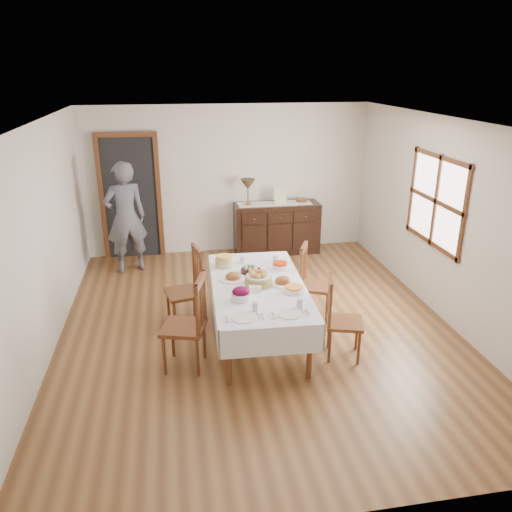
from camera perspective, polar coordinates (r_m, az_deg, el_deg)
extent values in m
plane|color=brown|center=(6.59, 0.15, -8.06)|extent=(6.00, 6.00, 0.00)
cube|color=white|center=(5.79, 0.17, 15.07)|extent=(5.00, 6.00, 0.02)
cube|color=beige|center=(8.94, -3.20, 8.65)|extent=(5.00, 0.02, 2.60)
cube|color=beige|center=(3.42, 9.10, -12.84)|extent=(5.00, 0.02, 2.60)
cube|color=beige|center=(6.17, -23.38, 1.31)|extent=(0.02, 6.00, 2.60)
cube|color=beige|center=(6.93, 21.02, 3.67)|extent=(0.02, 6.00, 2.60)
cube|color=white|center=(7.12, 19.96, 5.92)|extent=(0.02, 1.30, 1.10)
cube|color=#5B3018|center=(7.11, 19.87, 5.92)|extent=(0.03, 1.46, 1.26)
cube|color=black|center=(8.92, -14.11, 6.39)|extent=(0.90, 0.06, 2.10)
cube|color=#5B3018|center=(8.91, -14.12, 6.36)|extent=(1.04, 0.08, 2.18)
cube|color=silver|center=(5.99, 0.25, -3.40)|extent=(1.14, 2.16, 0.04)
cylinder|color=#5B3018|center=(5.33, -3.13, -11.40)|extent=(0.06, 0.06, 0.68)
cylinder|color=#5B3018|center=(5.45, 6.15, -10.72)|extent=(0.06, 0.06, 0.68)
cylinder|color=#5B3018|center=(6.94, -4.32, -3.37)|extent=(0.06, 0.06, 0.68)
cylinder|color=#5B3018|center=(7.04, 2.75, -3.00)|extent=(0.06, 0.06, 0.68)
cube|color=silver|center=(6.01, -4.87, -4.91)|extent=(0.11, 2.16, 0.33)
cube|color=silver|center=(6.14, 5.25, -4.34)|extent=(0.11, 2.16, 0.33)
cube|color=silver|center=(5.12, 1.86, -9.75)|extent=(1.10, 0.07, 0.33)
cube|color=silver|center=(7.03, -0.92, -0.92)|extent=(1.10, 0.07, 0.33)
cube|color=#5B3018|center=(5.61, -8.28, -8.09)|extent=(0.56, 0.56, 0.04)
cylinder|color=#5B3018|center=(5.93, -9.50, -9.27)|extent=(0.04, 0.04, 0.47)
cylinder|color=#5B3018|center=(5.63, -10.46, -11.13)|extent=(0.04, 0.04, 0.47)
cylinder|color=#5B3018|center=(5.85, -5.95, -9.52)|extent=(0.04, 0.04, 0.47)
cylinder|color=#5B3018|center=(5.55, -6.70, -11.43)|extent=(0.04, 0.04, 0.47)
cylinder|color=#5B3018|center=(5.60, -5.92, -4.53)|extent=(0.04, 0.04, 0.61)
cylinder|color=#5B3018|center=(5.26, -6.75, -6.35)|extent=(0.04, 0.04, 0.61)
cube|color=#5B3018|center=(5.32, -6.43, -2.89)|extent=(0.16, 0.43, 0.09)
cylinder|color=#5B3018|center=(5.52, -6.11, -5.17)|extent=(0.02, 0.02, 0.50)
cylinder|color=#5B3018|center=(5.44, -6.31, -5.62)|extent=(0.02, 0.02, 0.50)
cylinder|color=#5B3018|center=(5.35, -6.52, -6.08)|extent=(0.02, 0.02, 0.50)
cube|color=#5B3018|center=(6.46, -8.23, -4.20)|extent=(0.52, 0.52, 0.04)
cylinder|color=#5B3018|center=(6.69, -9.99, -5.73)|extent=(0.04, 0.04, 0.45)
cylinder|color=#5B3018|center=(6.38, -9.26, -7.06)|extent=(0.04, 0.04, 0.45)
cylinder|color=#5B3018|center=(6.76, -7.05, -5.26)|extent=(0.04, 0.04, 0.45)
cylinder|color=#5B3018|center=(6.46, -6.19, -6.55)|extent=(0.04, 0.04, 0.45)
cylinder|color=#5B3018|center=(6.56, -7.11, -0.97)|extent=(0.04, 0.04, 0.58)
cylinder|color=#5B3018|center=(6.22, -6.17, -2.16)|extent=(0.04, 0.04, 0.58)
cube|color=#5B3018|center=(6.30, -6.74, 0.56)|extent=(0.13, 0.42, 0.08)
cylinder|color=#5B3018|center=(6.48, -6.87, -1.43)|extent=(0.02, 0.02, 0.48)
cylinder|color=#5B3018|center=(6.40, -6.64, -1.72)|extent=(0.02, 0.02, 0.48)
cylinder|color=#5B3018|center=(6.32, -6.40, -2.03)|extent=(0.02, 0.02, 0.48)
cube|color=#5B3018|center=(5.86, 10.10, -7.50)|extent=(0.50, 0.50, 0.04)
cylinder|color=#5B3018|center=(5.84, 11.67, -10.28)|extent=(0.03, 0.03, 0.41)
cylinder|color=#5B3018|center=(6.12, 11.43, -8.70)|extent=(0.03, 0.03, 0.41)
cylinder|color=#5B3018|center=(5.81, 8.40, -10.19)|extent=(0.03, 0.03, 0.41)
cylinder|color=#5B3018|center=(6.10, 8.33, -8.60)|extent=(0.03, 0.03, 0.41)
cylinder|color=#5B3018|center=(5.57, 8.47, -5.84)|extent=(0.04, 0.04, 0.54)
cylinder|color=#5B3018|center=(5.88, 8.39, -4.33)|extent=(0.04, 0.04, 0.54)
cube|color=#5B3018|center=(5.63, 8.56, -2.94)|extent=(0.15, 0.38, 0.08)
cylinder|color=#5B3018|center=(5.65, 8.44, -5.62)|extent=(0.02, 0.02, 0.44)
cylinder|color=#5B3018|center=(5.73, 8.42, -5.24)|extent=(0.02, 0.02, 0.44)
cylinder|color=#5B3018|center=(5.81, 8.40, -4.86)|extent=(0.02, 0.02, 0.44)
cube|color=#5B3018|center=(6.68, 6.94, -3.44)|extent=(0.56, 0.56, 0.04)
cylinder|color=#5B3018|center=(6.61, 8.10, -6.04)|extent=(0.04, 0.04, 0.43)
cylinder|color=#5B3018|center=(6.92, 8.47, -4.80)|extent=(0.04, 0.04, 0.43)
cylinder|color=#5B3018|center=(6.65, 5.17, -5.73)|extent=(0.04, 0.04, 0.43)
cylinder|color=#5B3018|center=(6.95, 5.67, -4.51)|extent=(0.04, 0.04, 0.43)
cylinder|color=#5B3018|center=(6.43, 5.12, -1.62)|extent=(0.04, 0.04, 0.56)
cylinder|color=#5B3018|center=(6.76, 5.67, -0.49)|extent=(0.04, 0.04, 0.56)
cube|color=#5B3018|center=(6.51, 5.47, 0.93)|extent=(0.21, 0.38, 0.08)
cylinder|color=#5B3018|center=(6.52, 5.26, -1.49)|extent=(0.02, 0.02, 0.46)
cylinder|color=#5B3018|center=(6.60, 5.40, -1.20)|extent=(0.02, 0.02, 0.46)
cylinder|color=#5B3018|center=(6.69, 5.53, -0.92)|extent=(0.02, 0.02, 0.46)
cube|color=black|center=(9.02, 2.37, 3.22)|extent=(1.51, 0.50, 0.91)
cube|color=black|center=(8.61, -0.21, 4.27)|extent=(0.42, 0.02, 0.18)
sphere|color=brown|center=(8.59, -0.19, 4.23)|extent=(0.03, 0.03, 0.03)
cube|color=black|center=(8.69, 2.75, 4.41)|extent=(0.42, 0.02, 0.18)
sphere|color=brown|center=(8.67, 2.78, 4.38)|extent=(0.03, 0.03, 0.03)
cube|color=black|center=(8.80, 5.65, 4.54)|extent=(0.42, 0.02, 0.18)
sphere|color=brown|center=(8.78, 5.69, 4.50)|extent=(0.03, 0.03, 0.03)
imported|color=#52525C|center=(8.28, -14.71, 4.66)|extent=(0.69, 0.55, 1.94)
cylinder|color=olive|center=(5.94, 0.26, -2.87)|extent=(0.32, 0.32, 0.10)
cylinder|color=silver|center=(5.91, 0.26, -2.32)|extent=(0.29, 0.29, 0.02)
sphere|color=#BF8D44|center=(5.92, 1.03, -2.00)|extent=(0.08, 0.08, 0.08)
sphere|color=#BF8D44|center=(5.97, 0.63, -1.79)|extent=(0.08, 0.08, 0.08)
sphere|color=#BF8D44|center=(5.97, -0.04, -1.77)|extent=(0.08, 0.08, 0.08)
sphere|color=#BF8D44|center=(5.92, -0.49, -1.97)|extent=(0.08, 0.08, 0.08)
sphere|color=#BF8D44|center=(5.86, -0.38, -2.23)|extent=(0.08, 0.08, 0.08)
sphere|color=#BF8D44|center=(5.83, 0.22, -2.36)|extent=(0.08, 0.08, 0.08)
sphere|color=#BF8D44|center=(5.85, 0.85, -2.26)|extent=(0.08, 0.08, 0.08)
cylinder|color=black|center=(6.30, -0.60, -1.71)|extent=(0.25, 0.25, 0.05)
ellipsoid|color=pink|center=(6.30, 0.03, -1.27)|extent=(0.05, 0.05, 0.06)
ellipsoid|color=#79C1FF|center=(6.34, -0.29, -1.10)|extent=(0.05, 0.05, 0.06)
ellipsoid|color=#8BE46F|center=(6.35, -0.84, -1.09)|extent=(0.05, 0.05, 0.06)
ellipsoid|color=#F2B158|center=(6.30, -1.21, -1.25)|extent=(0.05, 0.05, 0.06)
ellipsoid|color=#D093F0|center=(6.25, -1.13, -1.45)|extent=(0.05, 0.05, 0.06)
ellipsoid|color=#DCC351|center=(6.22, -0.64, -1.56)|extent=(0.05, 0.05, 0.06)
ellipsoid|color=pink|center=(6.24, -0.13, -1.47)|extent=(0.05, 0.05, 0.06)
cylinder|color=white|center=(6.12, -2.62, -2.62)|extent=(0.33, 0.33, 0.01)
ellipsoid|color=brown|center=(6.11, -2.63, -2.36)|extent=(0.19, 0.16, 0.11)
cylinder|color=white|center=(6.00, 3.09, -3.12)|extent=(0.33, 0.33, 0.01)
ellipsoid|color=brown|center=(5.99, 3.09, -2.86)|extent=(0.19, 0.16, 0.11)
cylinder|color=white|center=(5.58, -1.73, -4.65)|extent=(0.22, 0.22, 0.08)
ellipsoid|color=#5D012A|center=(5.56, -1.73, -4.08)|extent=(0.20, 0.17, 0.11)
cylinder|color=white|center=(6.43, 2.76, -1.21)|extent=(0.20, 0.20, 0.06)
cylinder|color=red|center=(6.41, 2.77, -0.84)|extent=(0.18, 0.18, 0.03)
cylinder|color=tan|center=(6.50, -3.68, -0.74)|extent=(0.23, 0.23, 0.11)
cylinder|color=gold|center=(6.47, -3.69, -0.11)|extent=(0.20, 0.20, 0.04)
cylinder|color=white|center=(5.80, 4.38, -3.88)|extent=(0.25, 0.25, 0.04)
cylinder|color=orange|center=(5.78, 4.39, -3.57)|extent=(0.20, 0.20, 0.02)
cube|color=white|center=(5.78, -0.12, -3.75)|extent=(0.14, 0.10, 0.07)
cylinder|color=white|center=(5.20, -1.46, -7.07)|extent=(0.25, 0.25, 0.01)
cube|color=silver|center=(5.19, -3.33, -7.24)|extent=(0.08, 0.12, 0.01)
cube|color=#B5B5B9|center=(5.18, -3.33, -7.18)|extent=(0.02, 0.16, 0.01)
cube|color=#B5B5B9|center=(5.23, 0.29, -6.96)|extent=(0.02, 0.18, 0.01)
cube|color=#B5B5B9|center=(5.23, 0.73, -6.92)|extent=(0.02, 0.14, 0.01)
cylinder|color=silver|center=(5.34, -0.10, -5.78)|extent=(0.07, 0.07, 0.10)
cylinder|color=white|center=(5.29, 3.82, -6.62)|extent=(0.25, 0.25, 0.01)
cube|color=silver|center=(5.26, 2.00, -6.81)|extent=(0.08, 0.12, 0.01)
cube|color=#B5B5B9|center=(5.25, 2.00, -6.75)|extent=(0.02, 0.16, 0.01)
cube|color=#B5B5B9|center=(5.33, 5.50, -6.50)|extent=(0.02, 0.18, 0.01)
cube|color=#B5B5B9|center=(5.34, 5.92, -6.46)|extent=(0.02, 0.14, 0.01)
cylinder|color=silver|center=(5.43, 5.01, -5.36)|extent=(0.07, 0.07, 0.10)
cylinder|color=silver|center=(6.59, -1.56, -0.46)|extent=(0.07, 0.07, 0.09)
cylinder|color=silver|center=(6.62, 2.22, -0.37)|extent=(0.07, 0.07, 0.09)
cube|color=silver|center=(8.88, 2.11, 6.02)|extent=(1.30, 0.35, 0.01)
cylinder|color=brown|center=(8.78, -0.92, 5.93)|extent=(0.12, 0.12, 0.03)
cylinder|color=brown|center=(8.74, -0.93, 6.82)|extent=(0.02, 0.02, 0.25)
cone|color=#463521|center=(8.69, -0.94, 8.19)|extent=(0.26, 0.26, 0.18)
cube|color=beige|center=(8.85, 2.80, 6.86)|extent=(0.22, 0.08, 0.28)
cylinder|color=#5B3018|center=(9.02, 5.25, 6.36)|extent=(0.20, 0.20, 0.06)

